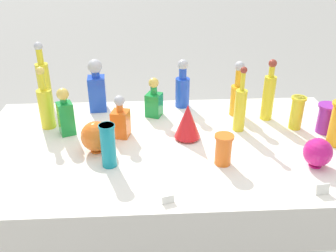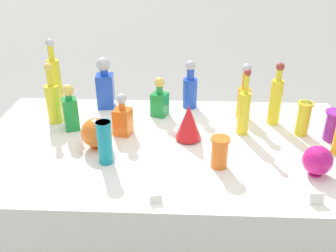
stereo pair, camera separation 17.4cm
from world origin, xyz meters
name	(u,v)px [view 1 (the left image)]	position (x,y,z in m)	size (l,w,h in m)	color
ground_plane	(168,248)	(0.00, 0.00, 0.00)	(40.00, 40.00, 0.00)	gray
display_table	(168,153)	(0.00, -0.03, 0.71)	(2.05, 1.13, 0.76)	white
tall_bottle_0	(237,94)	(0.43, 0.33, 0.90)	(0.08, 0.08, 0.34)	orange
tall_bottle_1	(183,87)	(0.12, 0.47, 0.89)	(0.09, 0.09, 0.31)	blue
tall_bottle_2	(240,107)	(0.41, 0.13, 0.90)	(0.06, 0.06, 0.37)	yellow
tall_bottle_3	(269,95)	(0.60, 0.26, 0.92)	(0.07, 0.07, 0.37)	yellow
tall_bottle_4	(44,83)	(-0.73, 0.46, 0.94)	(0.08, 0.08, 0.43)	yellow
tall_bottle_5	(46,105)	(-0.67, 0.22, 0.90)	(0.08, 0.08, 0.36)	yellow
square_decanter_0	(97,87)	(-0.41, 0.44, 0.91)	(0.11, 0.11, 0.33)	blue
square_decanter_1	(65,113)	(-0.55, 0.13, 0.88)	(0.10, 0.10, 0.27)	#198C38
square_decanter_2	(120,120)	(-0.25, 0.09, 0.86)	(0.11, 0.11, 0.24)	orange
square_decanter_3	(154,100)	(-0.07, 0.34, 0.86)	(0.11, 0.11, 0.24)	#198C38
slender_vase_0	(224,148)	(0.25, -0.21, 0.84)	(0.09, 0.09, 0.15)	orange
slender_vase_1	(327,117)	(0.88, 0.07, 0.85)	(0.12, 0.12, 0.16)	purple
slender_vase_3	(108,145)	(-0.29, -0.20, 0.88)	(0.08, 0.08, 0.22)	teal
slender_vase_4	(297,112)	(0.73, 0.13, 0.86)	(0.08, 0.08, 0.19)	yellow
fluted_vase_0	(188,121)	(0.11, 0.04, 0.86)	(0.14, 0.14, 0.20)	red
round_bowl_0	(96,136)	(-0.37, -0.06, 0.84)	(0.15, 0.15, 0.16)	orange
round_bowl_1	(318,152)	(0.69, -0.26, 0.83)	(0.14, 0.14, 0.14)	#C61972
price_tag_left	(168,200)	(-0.03, -0.50, 0.78)	(0.05, 0.01, 0.03)	white
price_tag_center	(323,189)	(0.63, -0.47, 0.78)	(0.06, 0.01, 0.05)	white
cardboard_box_behind_left	(105,143)	(-0.48, 1.07, 0.16)	(0.41, 0.42, 0.40)	tan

